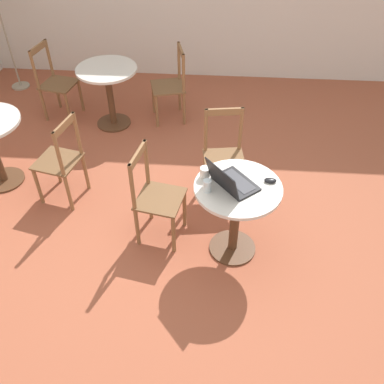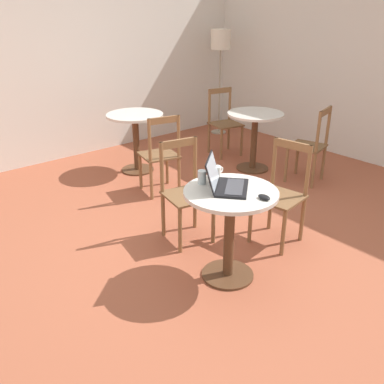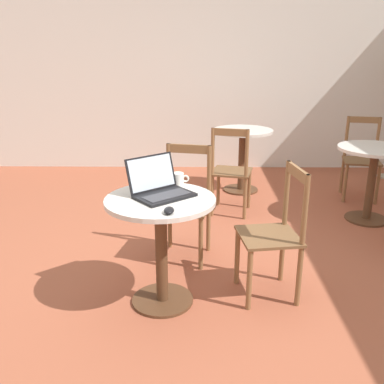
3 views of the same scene
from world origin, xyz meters
TOP-DOWN VIEW (x-y plane):
  - ground_plane at (0.00, 0.00)m, footprint 16.00×16.00m
  - wall_back at (0.00, 3.23)m, footprint 9.40×0.06m
  - cafe_table_near at (-0.13, -0.32)m, footprint 0.71×0.71m
  - cafe_table_mid at (1.81, 1.18)m, footprint 0.71×0.71m
  - cafe_table_far at (0.63, 2.12)m, footprint 0.71×0.71m
  - chair_near_back at (0.01, 0.38)m, footprint 0.46×0.46m
  - chair_near_right at (0.63, -0.21)m, footprint 0.44×0.44m
  - chair_mid_back at (1.96, 1.89)m, footprint 0.46×0.46m
  - chair_far_front at (0.44, 1.35)m, footprint 0.47×0.47m
  - laptop at (-0.14, -0.26)m, footprint 0.46×0.46m
  - mouse at (-0.06, -0.57)m, footprint 0.06×0.10m
  - mug at (-0.03, -0.05)m, footprint 0.12×0.08m
  - drinking_glass at (-0.20, -0.08)m, footprint 0.07×0.07m

SIDE VIEW (x-z plane):
  - ground_plane at x=0.00m, z-range 0.00..0.00m
  - chair_near_back at x=0.01m, z-range -0.01..0.91m
  - chair_near_right at x=0.63m, z-range -0.01..0.91m
  - chair_mid_back at x=1.96m, z-range -0.01..0.91m
  - chair_far_front at x=0.44m, z-range -0.01..0.91m
  - cafe_table_near at x=-0.13m, z-range 0.18..0.93m
  - cafe_table_mid at x=1.81m, z-range 0.18..0.93m
  - cafe_table_far at x=0.63m, z-range 0.18..0.93m
  - mouse at x=-0.06m, z-range 0.75..0.78m
  - mug at x=-0.03m, z-range 0.75..0.84m
  - laptop at x=-0.14m, z-range 0.68..0.92m
  - drinking_glass at x=-0.20m, z-range 0.75..0.85m
  - wall_back at x=0.00m, z-range 0.00..2.70m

